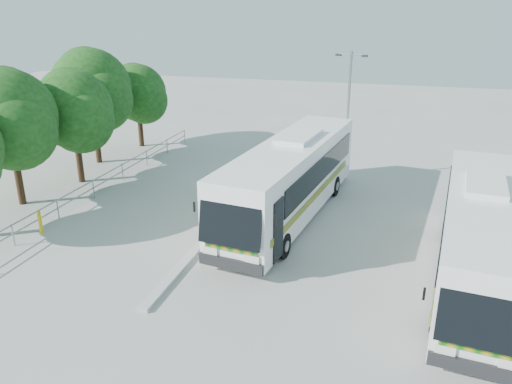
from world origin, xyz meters
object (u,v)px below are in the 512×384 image
(tree_far_c, at_px, (74,110))
(coach_main, at_px, (291,177))
(tree_far_d, at_px, (92,89))
(tree_far_b, at_px, (9,117))
(bollard, at_px, (40,222))
(coach_adjacent, at_px, (480,235))
(lamppost, at_px, (348,111))
(tree_far_e, at_px, (138,93))

(tree_far_c, xyz_separation_m, coach_main, (12.79, -1.65, -2.25))
(tree_far_d, relative_size, coach_main, 0.55)
(tree_far_b, distance_m, bollard, 5.93)
(tree_far_d, height_order, coach_adjacent, tree_far_d)
(coach_main, relative_size, lamppost, 1.82)
(tree_far_b, relative_size, bollard, 6.32)
(tree_far_b, relative_size, lamppost, 0.94)
(tree_far_b, xyz_separation_m, tree_far_d, (-0.30, 7.60, 0.25))
(tree_far_b, bearing_deg, bollard, -40.54)
(tree_far_d, bearing_deg, bollard, -70.91)
(coach_adjacent, bearing_deg, tree_far_c, 170.70)
(tree_far_d, distance_m, coach_main, 15.23)
(tree_far_c, height_order, lamppost, lamppost)
(coach_adjacent, bearing_deg, tree_far_b, -178.69)
(coach_main, bearing_deg, tree_far_b, -163.20)
(tree_far_c, bearing_deg, coach_main, -7.33)
(tree_far_e, bearing_deg, bollard, -78.91)
(coach_main, distance_m, lamppost, 7.04)
(tree_far_e, xyz_separation_m, coach_main, (13.30, -9.85, -1.88))
(tree_far_e, bearing_deg, lamppost, -12.56)
(tree_far_d, relative_size, coach_adjacent, 0.59)
(tree_far_b, relative_size, coach_adjacent, 0.56)
(coach_adjacent, height_order, lamppost, lamppost)
(coach_main, bearing_deg, lamppost, 81.37)
(tree_far_d, xyz_separation_m, bollard, (3.61, -10.44, -4.27))
(coach_adjacent, xyz_separation_m, lamppost, (-6.08, 10.50, 2.21))
(tree_far_e, relative_size, bollard, 5.38)
(tree_far_d, height_order, coach_main, tree_far_d)
(bollard, bearing_deg, tree_far_e, 101.09)
(lamppost, bearing_deg, coach_adjacent, -49.58)
(tree_far_c, distance_m, lamppost, 15.43)
(tree_far_b, distance_m, coach_main, 14.11)
(tree_far_b, xyz_separation_m, bollard, (3.32, -2.84, -4.02))
(tree_far_e, bearing_deg, tree_far_c, -86.46)
(tree_far_c, height_order, bollard, tree_far_c)
(tree_far_b, relative_size, tree_far_e, 1.17)
(coach_adjacent, distance_m, lamppost, 12.33)
(tree_far_b, bearing_deg, lamppost, 29.28)
(tree_far_b, height_order, coach_main, tree_far_b)
(coach_adjacent, relative_size, lamppost, 1.68)
(tree_far_d, bearing_deg, coach_main, -20.92)
(coach_adjacent, distance_m, bollard, 18.39)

